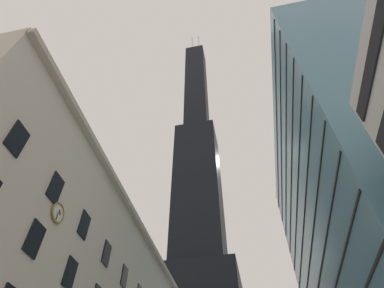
% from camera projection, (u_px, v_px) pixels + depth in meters
% --- Properties ---
extents(dark_skyscraper, '(25.37, 25.37, 227.20)m').
position_uv_depth(dark_skyscraper, '(199.00, 223.00, 115.19)').
color(dark_skyscraper, black).
rests_on(dark_skyscraper, ground).
extents(glass_office_midrise, '(15.89, 48.02, 51.48)m').
position_uv_depth(glass_office_midrise, '(365.00, 233.00, 44.23)').
color(glass_office_midrise, teal).
rests_on(glass_office_midrise, ground).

